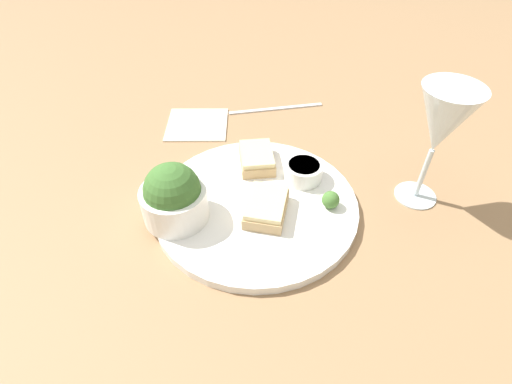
% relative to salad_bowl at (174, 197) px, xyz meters
% --- Properties ---
extents(ground_plane, '(4.00, 4.00, 0.00)m').
position_rel_salad_bowl_xyz_m(ground_plane, '(-0.01, 0.12, -0.05)').
color(ground_plane, '#93704C').
extents(dinner_plate, '(0.31, 0.31, 0.01)m').
position_rel_salad_bowl_xyz_m(dinner_plate, '(-0.01, 0.12, -0.05)').
color(dinner_plate, white).
rests_on(dinner_plate, ground_plane).
extents(salad_bowl, '(0.09, 0.09, 0.09)m').
position_rel_salad_bowl_xyz_m(salad_bowl, '(0.00, 0.00, 0.00)').
color(salad_bowl, white).
rests_on(salad_bowl, dinner_plate).
extents(sauce_ramekin, '(0.06, 0.06, 0.03)m').
position_rel_salad_bowl_xyz_m(sauce_ramekin, '(-0.05, 0.20, -0.02)').
color(sauce_ramekin, white).
rests_on(sauce_ramekin, dinner_plate).
extents(cheese_toast_near, '(0.09, 0.08, 0.03)m').
position_rel_salad_bowl_xyz_m(cheese_toast_near, '(0.02, 0.13, -0.03)').
color(cheese_toast_near, tan).
rests_on(cheese_toast_near, dinner_plate).
extents(cheese_toast_far, '(0.08, 0.06, 0.03)m').
position_rel_salad_bowl_xyz_m(cheese_toast_far, '(-0.10, 0.13, -0.03)').
color(cheese_toast_far, tan).
rests_on(cheese_toast_far, dinner_plate).
extents(wine_glass, '(0.08, 0.08, 0.19)m').
position_rel_salad_bowl_xyz_m(wine_glass, '(0.01, 0.37, 0.08)').
color(wine_glass, silver).
rests_on(wine_glass, ground_plane).
extents(garnish, '(0.03, 0.03, 0.03)m').
position_rel_salad_bowl_xyz_m(garnish, '(0.02, 0.22, -0.03)').
color(garnish, '#477533').
rests_on(garnish, dinner_plate).
extents(napkin, '(0.13, 0.13, 0.01)m').
position_rel_salad_bowl_xyz_m(napkin, '(-0.25, 0.05, -0.05)').
color(napkin, beige).
rests_on(napkin, ground_plane).
extents(fork, '(0.01, 0.19, 0.01)m').
position_rel_salad_bowl_xyz_m(fork, '(-0.28, 0.21, -0.05)').
color(fork, silver).
rests_on(fork, ground_plane).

